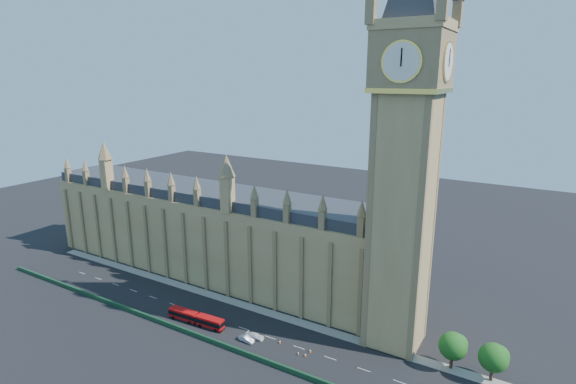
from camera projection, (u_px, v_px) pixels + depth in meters
The scene contains 15 objects.
ground at pixel (231, 324), 114.44m from camera, with size 400.00×400.00×0.00m, color black.
palace_westminster at pixel (209, 231), 141.60m from camera, with size 120.00×20.00×28.00m.
elizabeth_tower at pixel (409, 110), 93.62m from camera, with size 20.59×20.59×105.00m.
bridge_parapet at pixel (207, 339), 106.80m from camera, with size 160.00×0.60×1.20m, color #1E4C2D.
kerb_north at pixel (252, 308), 122.33m from camera, with size 160.00×3.00×0.16m, color gray.
tree_east_near at pixel (454, 345), 95.66m from camera, with size 6.00×6.00×8.50m.
tree_east_far at pixel (495, 357), 91.71m from camera, with size 6.00×6.00×8.50m.
red_bus at pixel (196, 318), 114.39m from camera, with size 16.37×3.42×2.76m.
car_grey at pixel (215, 326), 112.13m from camera, with size 1.52×3.78×1.29m, color #3B3E43.
car_silver at pixel (246, 339), 106.80m from camera, with size 1.45×4.16×1.37m, color #B4B6BC.
car_white at pixel (255, 336), 107.99m from camera, with size 1.83×4.49×1.30m, color white.
cone_a at pixel (280, 342), 106.10m from camera, with size 0.57×0.57×0.73m.
cone_b at pixel (310, 351), 102.66m from camera, with size 0.58×0.58×0.72m.
cone_c at pixel (298, 353), 101.81m from camera, with size 0.54×0.54×0.65m.
cone_d at pixel (305, 355), 101.15m from camera, with size 0.53×0.53×0.72m.
Camera 1 is at (64.69, -80.55, 61.43)m, focal length 28.00 mm.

